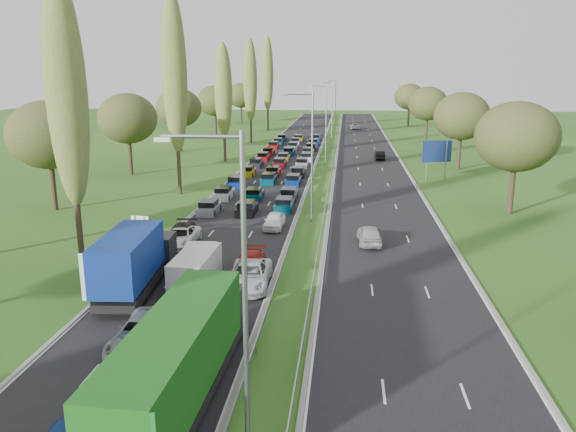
% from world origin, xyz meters
% --- Properties ---
extents(ground, '(260.00, 260.00, 0.00)m').
position_xyz_m(ground, '(4.50, 80.00, 0.00)').
color(ground, '#234F18').
rests_on(ground, ground).
extents(near_carriageway, '(10.50, 215.00, 0.04)m').
position_xyz_m(near_carriageway, '(-2.25, 82.50, 0.00)').
color(near_carriageway, black).
rests_on(near_carriageway, ground).
extents(far_carriageway, '(10.50, 215.00, 0.04)m').
position_xyz_m(far_carriageway, '(11.25, 82.50, 0.00)').
color(far_carriageway, black).
rests_on(far_carriageway, ground).
extents(central_reservation, '(2.36, 215.00, 0.32)m').
position_xyz_m(central_reservation, '(4.50, 82.50, 0.55)').
color(central_reservation, gray).
rests_on(central_reservation, ground).
extents(lamp_columns, '(0.18, 140.18, 12.00)m').
position_xyz_m(lamp_columns, '(4.50, 78.00, 6.00)').
color(lamp_columns, gray).
rests_on(lamp_columns, ground).
extents(poplar_row, '(2.80, 127.80, 22.44)m').
position_xyz_m(poplar_row, '(-11.50, 68.17, 12.39)').
color(poplar_row, '#2D2116').
rests_on(poplar_row, ground).
extents(woodland_left, '(8.00, 166.00, 11.10)m').
position_xyz_m(woodland_left, '(-22.00, 62.63, 7.68)').
color(woodland_left, '#2D2116').
rests_on(woodland_left, ground).
extents(woodland_right, '(8.00, 153.00, 11.10)m').
position_xyz_m(woodland_right, '(24.00, 66.67, 7.68)').
color(woodland_right, '#2D2116').
rests_on(woodland_right, ground).
extents(traffic_queue_fill, '(9.09, 67.50, 0.80)m').
position_xyz_m(traffic_queue_fill, '(-2.21, 77.11, 0.44)').
color(traffic_queue_fill, slate).
rests_on(traffic_queue_fill, ground).
extents(near_car_2, '(2.42, 5.21, 1.45)m').
position_xyz_m(near_car_2, '(-5.62, 34.29, 0.74)').
color(near_car_2, white).
rests_on(near_car_2, near_carriageway).
extents(near_car_3, '(2.44, 5.37, 1.52)m').
position_xyz_m(near_car_3, '(-5.72, 34.78, 0.78)').
color(near_car_3, black).
rests_on(near_car_3, near_carriageway).
extents(near_car_5, '(1.41, 4.03, 1.33)m').
position_xyz_m(near_car_5, '(-2.02, 10.91, 0.68)').
color(near_car_5, '#53160E').
rests_on(near_car_5, near_carriageway).
extents(near_car_6, '(2.63, 5.70, 1.58)m').
position_xyz_m(near_car_6, '(-2.42, 16.89, 0.81)').
color(near_car_6, gray).
rests_on(near_car_6, near_carriageway).
extents(near_car_7, '(2.20, 4.65, 1.31)m').
position_xyz_m(near_car_7, '(-2.45, 27.59, 0.67)').
color(near_car_7, '#044747').
rests_on(near_car_7, near_carriageway).
extents(near_car_9, '(1.71, 4.29, 1.39)m').
position_xyz_m(near_car_9, '(1.18, 18.21, 0.71)').
color(near_car_9, '#232227').
rests_on(near_car_9, near_carriageway).
extents(near_car_10, '(2.88, 5.84, 1.60)m').
position_xyz_m(near_car_10, '(1.49, 25.80, 0.82)').
color(near_car_10, silver).
rests_on(near_car_10, near_carriageway).
extents(near_car_11, '(2.11, 4.90, 1.41)m').
position_xyz_m(near_car_11, '(1.01, 28.25, 0.72)').
color(near_car_11, '#A5150A').
rests_on(near_car_11, near_carriageway).
extents(near_car_12, '(1.80, 4.20, 1.42)m').
position_xyz_m(near_car_12, '(1.32, 40.23, 0.73)').
color(near_car_12, white).
rests_on(near_car_12, near_carriageway).
extents(far_car_0, '(2.10, 4.66, 1.56)m').
position_xyz_m(far_car_0, '(9.69, 36.35, 0.80)').
color(far_car_0, '#A3A9AC').
rests_on(far_car_0, far_carriageway).
extents(far_car_1, '(1.68, 4.31, 1.40)m').
position_xyz_m(far_car_1, '(13.09, 83.79, 0.72)').
color(far_car_1, black).
rests_on(far_car_1, far_carriageway).
extents(far_car_2, '(2.98, 5.74, 1.55)m').
position_xyz_m(far_car_2, '(9.71, 134.72, 0.79)').
color(far_car_2, slate).
rests_on(far_car_2, far_carriageway).
extents(blue_lorry, '(2.67, 9.62, 4.06)m').
position_xyz_m(blue_lorry, '(-5.62, 24.27, 2.09)').
color(blue_lorry, black).
rests_on(blue_lorry, near_carriageway).
extents(green_lorry, '(2.63, 14.18, 4.20)m').
position_xyz_m(green_lorry, '(1.02, 12.19, 2.25)').
color(green_lorry, black).
rests_on(green_lorry, near_carriageway).
extents(white_van_front, '(2.02, 5.16, 2.07)m').
position_xyz_m(white_van_front, '(-2.22, 26.59, 1.06)').
color(white_van_front, white).
rests_on(white_van_front, near_carriageway).
extents(white_van_rear, '(2.18, 5.56, 2.23)m').
position_xyz_m(white_van_rear, '(-2.03, 25.80, 1.14)').
color(white_van_rear, silver).
rests_on(white_van_rear, near_carriageway).
extents(info_sign, '(1.50, 0.16, 2.10)m').
position_xyz_m(info_sign, '(-9.40, 35.42, 1.37)').
color(info_sign, gray).
rests_on(info_sign, ground).
extents(direction_sign, '(3.88, 1.16, 5.20)m').
position_xyz_m(direction_sign, '(19.40, 65.89, 3.57)').
color(direction_sign, gray).
rests_on(direction_sign, ground).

